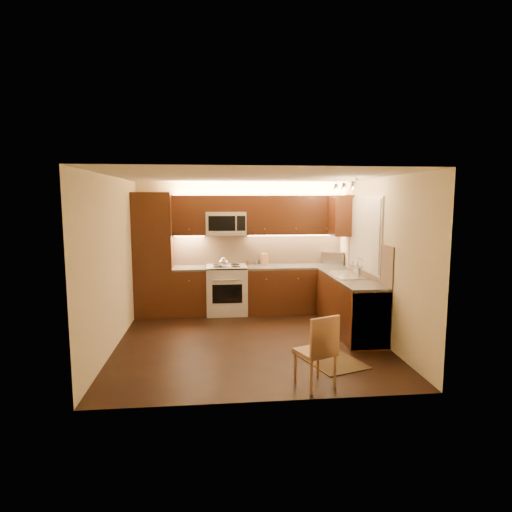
{
  "coord_description": "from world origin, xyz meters",
  "views": [
    {
      "loc": [
        -0.55,
        -6.29,
        2.15
      ],
      "look_at": [
        0.15,
        0.55,
        1.25
      ],
      "focal_mm": 29.73,
      "sensor_mm": 36.0,
      "label": 1
    }
  ],
  "objects": [
    {
      "name": "spice_jar_a",
      "position": [
        0.38,
        1.89,
        0.95
      ],
      "size": [
        0.05,
        0.05,
        0.11
      ],
      "primitive_type": "cylinder",
      "rotation": [
        0.0,
        0.0,
        -0.03
      ],
      "color": "silver",
      "rests_on": "counter_back_right"
    },
    {
      "name": "backsplash_right",
      "position": [
        1.99,
        0.4,
        1.2
      ],
      "size": [
        0.02,
        2.0,
        0.6
      ],
      "primitive_type": "cube",
      "color": "tan",
      "rests_on": "wall_right"
    },
    {
      "name": "dining_chair",
      "position": [
        0.61,
        -1.67,
        0.44
      ],
      "size": [
        0.5,
        0.5,
        0.87
      ],
      "primitive_type": null,
      "rotation": [
        0.0,
        0.0,
        0.39
      ],
      "color": "#A37349",
      "rests_on": "floor"
    },
    {
      "name": "ceiling",
      "position": [
        0.0,
        0.0,
        2.5
      ],
      "size": [
        4.0,
        4.0,
        0.01
      ],
      "primitive_type": "cube",
      "color": "beige",
      "rests_on": "ground"
    },
    {
      "name": "dishwasher",
      "position": [
        1.7,
        -0.3,
        0.43
      ],
      "size": [
        0.58,
        0.6,
        0.84
      ],
      "primitive_type": "cube",
      "color": "silver",
      "rests_on": "floor"
    },
    {
      "name": "soap_bottle",
      "position": [
        1.94,
        0.77,
        1.0
      ],
      "size": [
        0.12,
        0.12,
        0.21
      ],
      "primitive_type": "imported",
      "rotation": [
        0.0,
        0.0,
        0.4
      ],
      "color": "#B9B8BC",
      "rests_on": "counter_right"
    },
    {
      "name": "upper_cab_back_left",
      "position": [
        -0.99,
        1.82,
        1.88
      ],
      "size": [
        0.62,
        0.35,
        0.75
      ],
      "primitive_type": "cube",
      "color": "#3F160D",
      "rests_on": "wall_back"
    },
    {
      "name": "microwave",
      "position": [
        -0.3,
        1.81,
        1.72
      ],
      "size": [
        0.76,
        0.38,
        0.44
      ],
      "primitive_type": null,
      "color": "silver",
      "rests_on": "wall_back"
    },
    {
      "name": "spice_jar_c",
      "position": [
        0.3,
        1.94,
        0.94
      ],
      "size": [
        0.05,
        0.05,
        0.09
      ],
      "primitive_type": "cylinder",
      "rotation": [
        0.0,
        0.0,
        0.1
      ],
      "color": "silver",
      "rests_on": "counter_back_right"
    },
    {
      "name": "backsplash_back",
      "position": [
        0.35,
        1.99,
        1.2
      ],
      "size": [
        3.3,
        0.02,
        0.6
      ],
      "primitive_type": "cube",
      "color": "tan",
      "rests_on": "wall_back"
    },
    {
      "name": "spice_jar_b",
      "position": [
        0.14,
        1.93,
        0.95
      ],
      "size": [
        0.05,
        0.05,
        0.09
      ],
      "primitive_type": "cylinder",
      "rotation": [
        0.0,
        0.0,
        0.3
      ],
      "color": "brown",
      "rests_on": "counter_back_right"
    },
    {
      "name": "wall_left",
      "position": [
        -2.0,
        0.0,
        1.25
      ],
      "size": [
        0.01,
        4.0,
        2.5
      ],
      "primitive_type": "cube",
      "color": "beige",
      "rests_on": "ground"
    },
    {
      "name": "floor",
      "position": [
        0.0,
        0.0,
        0.0
      ],
      "size": [
        4.0,
        4.0,
        0.01
      ],
      "primitive_type": "cube",
      "color": "black",
      "rests_on": "ground"
    },
    {
      "name": "counter_right",
      "position": [
        1.7,
        0.4,
        0.88
      ],
      "size": [
        0.6,
        2.0,
        0.04
      ],
      "primitive_type": "cube",
      "color": "#363331",
      "rests_on": "base_cab_right"
    },
    {
      "name": "counter_back_left",
      "position": [
        -0.99,
        1.7,
        0.88
      ],
      "size": [
        0.62,
        0.6,
        0.04
      ],
      "primitive_type": "cube",
      "color": "#363331",
      "rests_on": "base_cab_back_left"
    },
    {
      "name": "wall_back",
      "position": [
        0.0,
        2.0,
        1.25
      ],
      "size": [
        4.0,
        0.01,
        2.5
      ],
      "primitive_type": "cube",
      "color": "beige",
      "rests_on": "ground"
    },
    {
      "name": "base_cab_back_right",
      "position": [
        1.04,
        1.7,
        0.43
      ],
      "size": [
        1.92,
        0.6,
        0.86
      ],
      "primitive_type": "cube",
      "color": "#3F160D",
      "rests_on": "floor"
    },
    {
      "name": "window_blinds",
      "position": [
        1.97,
        0.55,
        1.6
      ],
      "size": [
        0.02,
        1.36,
        1.16
      ],
      "primitive_type": "cube",
      "color": "silver",
      "rests_on": "wall_right"
    },
    {
      "name": "toaster_oven",
      "position": [
        1.81,
        1.82,
        1.03
      ],
      "size": [
        0.5,
        0.43,
        0.26
      ],
      "primitive_type": "cube",
      "rotation": [
        0.0,
        0.0,
        -0.3
      ],
      "color": "silver",
      "rests_on": "counter_back_right"
    },
    {
      "name": "base_cab_back_left",
      "position": [
        -0.99,
        1.7,
        0.43
      ],
      "size": [
        0.62,
        0.6,
        0.86
      ],
      "primitive_type": "cube",
      "color": "#3F160D",
      "rests_on": "floor"
    },
    {
      "name": "stove",
      "position": [
        -0.3,
        1.68,
        0.46
      ],
      "size": [
        0.76,
        0.65,
        0.92
      ],
      "primitive_type": null,
      "color": "silver",
      "rests_on": "floor"
    },
    {
      "name": "wall_front",
      "position": [
        0.0,
        -2.0,
        1.25
      ],
      "size": [
        4.0,
        0.01,
        2.5
      ],
      "primitive_type": "cube",
      "color": "beige",
      "rests_on": "ground"
    },
    {
      "name": "sink",
      "position": [
        1.7,
        0.55,
        0.98
      ],
      "size": [
        0.52,
        0.86,
        0.15
      ],
      "primitive_type": null,
      "color": "silver",
      "rests_on": "counter_right"
    },
    {
      "name": "upper_cab_back_right",
      "position": [
        1.04,
        1.82,
        1.88
      ],
      "size": [
        1.92,
        0.35,
        0.75
      ],
      "primitive_type": "cube",
      "color": "#3F160D",
      "rests_on": "wall_back"
    },
    {
      "name": "faucet",
      "position": [
        1.88,
        0.55,
        1.05
      ],
      "size": [
        0.2,
        0.04,
        0.3
      ],
      "primitive_type": null,
      "color": "silver",
      "rests_on": "counter_right"
    },
    {
      "name": "counter_back_right",
      "position": [
        1.04,
        1.7,
        0.88
      ],
      "size": [
        1.92,
        0.6,
        0.04
      ],
      "primitive_type": "cube",
      "color": "#363331",
      "rests_on": "base_cab_back_right"
    },
    {
      "name": "pantry",
      "position": [
        -1.65,
        1.7,
        1.15
      ],
      "size": [
        0.7,
        0.6,
        2.3
      ],
      "primitive_type": "cube",
      "color": "#3F160D",
      "rests_on": "floor"
    },
    {
      "name": "base_cab_right",
      "position": [
        1.7,
        0.4,
        0.43
      ],
      "size": [
        0.6,
        2.0,
        0.86
      ],
      "primitive_type": "cube",
      "color": "#3F160D",
      "rests_on": "floor"
    },
    {
      "name": "upper_cab_bridge",
      "position": [
        -0.3,
        1.82,
        2.09
      ],
      "size": [
        0.76,
        0.35,
        0.31
      ],
      "primitive_type": "cube",
      "color": "#3F160D",
      "rests_on": "wall_back"
    },
    {
      "name": "track_light_bar",
      "position": [
        1.55,
        0.4,
        2.46
      ],
      "size": [
        0.04,
        1.2,
        0.03
      ],
      "primitive_type": "cube",
      "color": "silver",
      "rests_on": "ceiling"
    },
    {
      "name": "rug",
      "position": [
        1.01,
        -0.9,
        0.01
      ],
      "size": [
        0.93,
        1.14,
        0.01
      ],
      "primitive_type": "cube",
      "rotation": [
        0.0,
        0.0,
        0.32
      ],
      "color": "black",
      "rests_on": "floor"
    },
    {
      "name": "wall_right",
      "position": [
        2.0,
        0.0,
        1.25
      ],
      "size": [
        0.01,
        4.0,
        2.5
      ],
      "primitive_type": "cube",
      "color": "beige",
      "rests_on": "ground"
    },
    {
      "name": "kettle",
      "position": [
        -0.36,
        1.53,
        1.03
      ],
      "size": [
        0.2,
        0.2,
        0.22
      ],
      "primitive_type": null,
      "rotation": [
        0.0,
        0.0,
        -0.09
      ],
      "color": "silver",
      "rests_on": "stove"
    },
    {
      "name": "window_frame",
      "position": [
        1.99,
        0.55,
        1.6
      ],
      "size": [
        0.03,
        1.44,
        1.24
      ],
      "primitive_type": "cube",
      "color": "silver",
      "rests_on": "wall_right"
    },
    {
      "name": "upper_cab_right_corner",
      "position": [
        1.82,
        1.4,
        1.88
      ],
      "size": [
        0.35,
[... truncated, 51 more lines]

